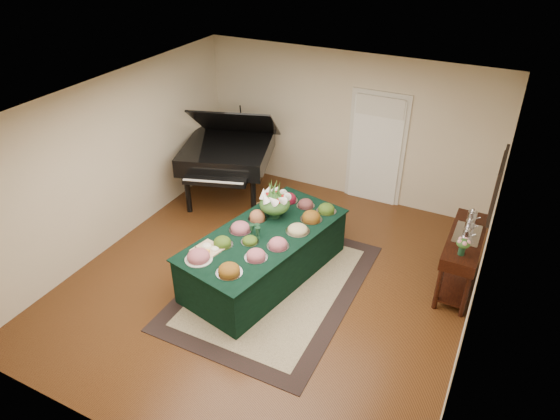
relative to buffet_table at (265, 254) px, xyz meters
The scene contains 14 objects.
ground 0.41m from the buffet_table, 24.10° to the right, with size 6.00×6.00×0.00m, color black.
area_rug 0.47m from the buffet_table, 35.24° to the right, with size 2.30×3.22×0.01m.
kitchen_doorway 3.07m from the buffet_table, 76.00° to the left, with size 1.05×0.07×2.10m.
buffet_table is the anchor object (origin of this frame).
food_platters 0.42m from the buffet_table, 69.74° to the left, with size 1.40×2.31×0.12m.
cutting_board 0.95m from the buffet_table, 125.61° to the right, with size 0.42×0.42×0.10m.
green_goblets 0.49m from the buffet_table, 125.15° to the right, with size 0.19×0.14×0.18m.
floral_centerpiece 0.81m from the buffet_table, 99.19° to the left, with size 0.48×0.48×0.48m.
grand_piano 2.55m from the buffet_table, 133.78° to the left, with size 1.95×2.16×1.86m.
wicker_basket 1.65m from the buffet_table, 118.49° to the left, with size 0.37×0.37×0.23m, color #A97844.
mahogany_sideboard 2.83m from the buffet_table, 21.07° to the left, with size 0.45×1.42×0.90m.
tea_service 2.90m from the buffet_table, 22.34° to the left, with size 0.34×0.58×0.30m.
pink_bouquet 2.76m from the buffet_table, 11.40° to the left, with size 0.20×0.20×0.25m.
wall_painting 3.31m from the buffet_table, 19.56° to the left, with size 0.05×0.95×0.75m.
Camera 1 is at (2.73, -5.15, 4.79)m, focal length 32.00 mm.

